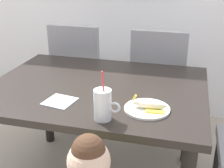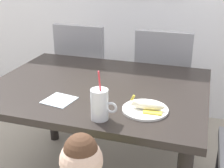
% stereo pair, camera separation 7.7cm
% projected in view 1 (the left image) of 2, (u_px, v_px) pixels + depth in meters
% --- Properties ---
extents(dining_table, '(1.29, 0.99, 0.74)m').
position_uv_depth(dining_table, '(97.00, 100.00, 1.86)').
color(dining_table, black).
rests_on(dining_table, ground).
extents(dining_chair_left, '(0.44, 0.44, 0.96)m').
position_uv_depth(dining_chair_left, '(80.00, 71.00, 2.62)').
color(dining_chair_left, gray).
rests_on(dining_chair_left, ground).
extents(dining_chair_right, '(0.44, 0.44, 0.96)m').
position_uv_depth(dining_chair_right, '(158.00, 79.00, 2.45)').
color(dining_chair_right, gray).
rests_on(dining_chair_right, ground).
extents(milk_cup, '(0.13, 0.08, 0.25)m').
position_uv_depth(milk_cup, '(103.00, 106.00, 1.41)').
color(milk_cup, silver).
rests_on(milk_cup, dining_table).
extents(snack_plate, '(0.23, 0.23, 0.01)m').
position_uv_depth(snack_plate, '(147.00, 109.00, 1.52)').
color(snack_plate, white).
rests_on(snack_plate, dining_table).
extents(peeled_banana, '(0.17, 0.11, 0.07)m').
position_uv_depth(peeled_banana, '(150.00, 105.00, 1.50)').
color(peeled_banana, '#F4EAC6').
rests_on(peeled_banana, snack_plate).
extents(paper_napkin, '(0.17, 0.17, 0.00)m').
position_uv_depth(paper_napkin, '(60.00, 101.00, 1.61)').
color(paper_napkin, silver).
rests_on(paper_napkin, dining_table).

